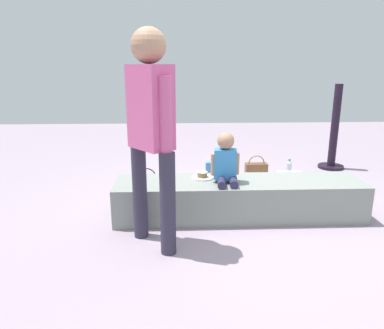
{
  "coord_description": "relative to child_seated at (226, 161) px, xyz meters",
  "views": [
    {
      "loc": [
        -0.6,
        -3.32,
        1.46
      ],
      "look_at": [
        -0.47,
        -0.29,
        0.62
      ],
      "focal_mm": 33.71,
      "sensor_mm": 36.0,
      "label": 1
    }
  ],
  "objects": [
    {
      "name": "ground_plane",
      "position": [
        0.14,
        0.04,
        -0.58
      ],
      "size": [
        12.0,
        12.0,
        0.0
      ],
      "primitive_type": "plane",
      "color": "#A08D9D"
    },
    {
      "name": "concrete_ledge",
      "position": [
        0.14,
        0.04,
        -0.4
      ],
      "size": [
        2.41,
        0.56,
        0.37
      ],
      "primitive_type": "cube",
      "color": "gray",
      "rests_on": "ground_plane"
    },
    {
      "name": "child_seated",
      "position": [
        0.0,
        0.0,
        0.0
      ],
      "size": [
        0.28,
        0.32,
        0.48
      ],
      "color": "#2B274A",
      "rests_on": "concrete_ledge"
    },
    {
      "name": "adult_standing",
      "position": [
        -0.66,
        -0.52,
        0.46
      ],
      "size": [
        0.39,
        0.42,
        1.73
      ],
      "color": "#2E2A3D",
      "rests_on": "ground_plane"
    },
    {
      "name": "cake_plate",
      "position": [
        -0.21,
        0.14,
        -0.19
      ],
      "size": [
        0.22,
        0.22,
        0.07
      ],
      "color": "white",
      "rests_on": "concrete_ledge"
    },
    {
      "name": "gift_bag",
      "position": [
        -0.01,
        0.86,
        -0.41
      ],
      "size": [
        0.22,
        0.1,
        0.38
      ],
      "color": "#4C99E0",
      "rests_on": "ground_plane"
    },
    {
      "name": "railing_post",
      "position": [
        1.79,
        1.71,
        -0.12
      ],
      "size": [
        0.36,
        0.36,
        1.21
      ],
      "color": "black",
      "rests_on": "ground_plane"
    },
    {
      "name": "water_bottle_near_gift",
      "position": [
        1.06,
        1.35,
        -0.47
      ],
      "size": [
        0.07,
        0.07,
        0.23
      ],
      "color": "silver",
      "rests_on": "ground_plane"
    },
    {
      "name": "party_cup_red",
      "position": [
        1.13,
        0.75,
        -0.52
      ],
      "size": [
        0.09,
        0.09,
        0.12
      ],
      "primitive_type": "cylinder",
      "color": "red",
      "rests_on": "ground_plane"
    },
    {
      "name": "cake_box_white",
      "position": [
        0.97,
        0.97,
        -0.51
      ],
      "size": [
        0.33,
        0.28,
        0.14
      ],
      "primitive_type": "cube",
      "rotation": [
        0.0,
        0.0,
        0.01
      ],
      "color": "white",
      "rests_on": "ground_plane"
    },
    {
      "name": "handbag_black_leather",
      "position": [
        -0.82,
        0.7,
        -0.47
      ],
      "size": [
        0.33,
        0.12,
        0.32
      ],
      "color": "black",
      "rests_on": "ground_plane"
    },
    {
      "name": "handbag_brown_canvas",
      "position": [
        0.6,
        1.34,
        -0.48
      ],
      "size": [
        0.29,
        0.12,
        0.29
      ],
      "color": "brown",
      "rests_on": "ground_plane"
    }
  ]
}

